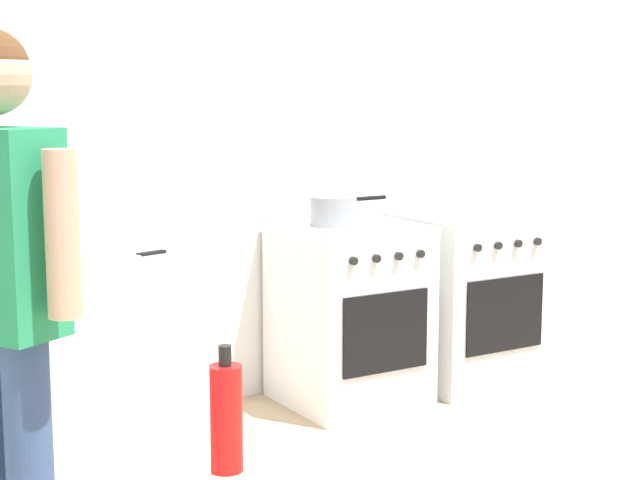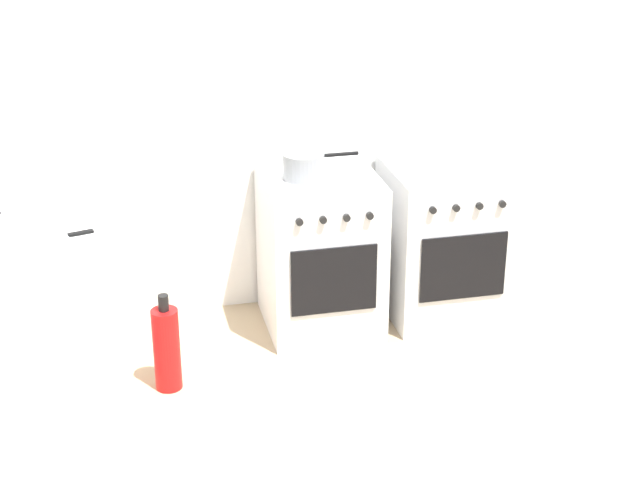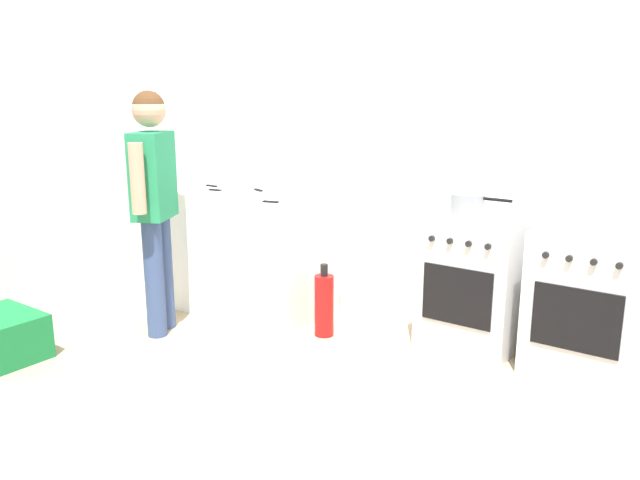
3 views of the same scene
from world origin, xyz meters
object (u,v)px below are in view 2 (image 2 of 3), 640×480
(knife_carving, at_px, (59,237))
(fire_extinguisher, at_px, (167,348))
(oven_right, at_px, (444,240))
(oven_left, at_px, (320,252))
(pot, at_px, (304,166))

(knife_carving, distance_m, fire_extinguisher, 0.83)
(oven_right, bearing_deg, fire_extinguisher, -163.02)
(oven_right, height_order, fire_extinguisher, oven_right)
(oven_left, xyz_separation_m, pot, (-0.09, -0.00, 0.49))
(oven_left, xyz_separation_m, knife_carving, (-1.30, -0.64, 0.48))
(oven_left, distance_m, fire_extinguisher, 1.01)
(pot, xyz_separation_m, knife_carving, (-1.21, -0.64, -0.01))
(knife_carving, height_order, fire_extinguisher, knife_carving)
(oven_left, height_order, fire_extinguisher, oven_left)
(oven_right, relative_size, pot, 2.16)
(oven_right, xyz_separation_m, pot, (-0.78, -0.00, 0.49))
(oven_left, relative_size, fire_extinguisher, 1.70)
(pot, relative_size, fire_extinguisher, 0.79)
(oven_left, height_order, pot, pot)
(knife_carving, xyz_separation_m, fire_extinguisher, (0.43, 0.16, -0.69))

